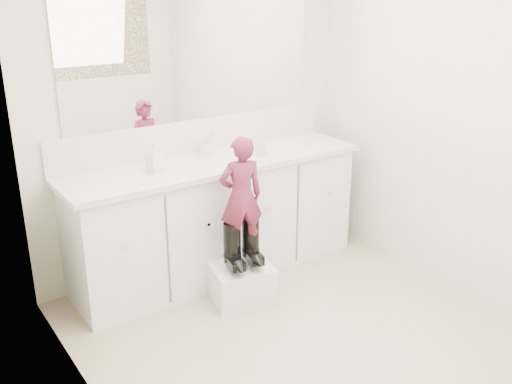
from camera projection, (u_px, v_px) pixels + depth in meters
floor at (323, 347)px, 3.48m from camera, size 3.00×3.00×0.00m
wall_back at (196, 111)px, 4.23m from camera, size 2.60×0.00×2.60m
wall_left at (99, 210)px, 2.38m from camera, size 0.00×3.00×3.00m
wall_right at (479, 127)px, 3.77m from camera, size 0.00×3.00×3.00m
vanity_cabinet at (217, 219)px, 4.28m from camera, size 2.20×0.55×0.85m
countertop at (217, 163)px, 4.12m from camera, size 2.28×0.58×0.04m
backsplash at (198, 136)px, 4.28m from camera, size 2.28×0.03×0.25m
mirror at (194, 51)px, 4.07m from camera, size 2.00×0.02×1.00m
faucet at (205, 149)px, 4.22m from camera, size 0.08×0.08×0.10m
cup at (261, 149)px, 4.23m from camera, size 0.11×0.11×0.09m
soap_bottle at (154, 157)px, 3.86m from camera, size 0.11×0.11×0.19m
step_stool at (242, 283)px, 3.97m from camera, size 0.48×0.42×0.26m
boot_left at (232, 246)px, 3.82m from camera, size 0.17×0.25×0.34m
boot_right at (251, 241)px, 3.90m from camera, size 0.17×0.25×0.34m
toddler at (241, 197)px, 3.75m from camera, size 0.34×0.26×0.82m
toothbrush at (250, 175)px, 3.74m from camera, size 0.13×0.04×0.06m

